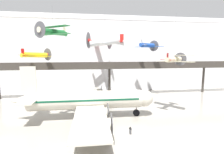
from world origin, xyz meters
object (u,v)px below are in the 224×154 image
Objects in this scene: airliner_silver_main at (86,100)px; suspended_plane_cream_biplane at (174,59)px; suspended_plane_silver_racer at (105,42)px; suspended_plane_yellow_lowwing at (36,55)px; suspended_plane_green_biplane at (53,32)px; suspended_plane_red_highwing at (100,43)px; info_sign_pedestal at (130,131)px; suspended_plane_blue_trainer at (148,45)px.

suspended_plane_cream_biplane reaches higher than airliner_silver_main.
suspended_plane_silver_racer reaches higher than suspended_plane_yellow_lowwing.
suspended_plane_green_biplane is at bearing 146.62° from suspended_plane_cream_biplane.
suspended_plane_silver_racer is 14.43m from suspended_plane_cream_biplane.
suspended_plane_yellow_lowwing reaches higher than airliner_silver_main.
suspended_plane_red_highwing is 30.90m from info_sign_pedestal.
suspended_plane_yellow_lowwing reaches higher than suspended_plane_cream_biplane.
suspended_plane_green_biplane reaches higher than suspended_plane_cream_biplane.
suspended_plane_yellow_lowwing is (-11.50, 11.08, 8.45)m from airliner_silver_main.
airliner_silver_main is 3.18× the size of suspended_plane_silver_racer.
suspended_plane_yellow_lowwing is 7.76× the size of info_sign_pedestal.
info_sign_pedestal is (2.48, -26.95, -14.90)m from suspended_plane_red_highwing.
suspended_plane_silver_racer reaches higher than suspended_plane_blue_trainer.
suspended_plane_silver_racer is 7.70× the size of info_sign_pedestal.
suspended_plane_green_biplane reaches higher than airliner_silver_main.
suspended_plane_green_biplane is at bearing -168.10° from airliner_silver_main.
suspended_plane_blue_trainer is 1.19× the size of suspended_plane_green_biplane.
suspended_plane_silver_racer is 0.99× the size of suspended_plane_yellow_lowwing.
suspended_plane_yellow_lowwing is at bearing -7.26° from suspended_plane_silver_racer.
suspended_plane_blue_trainer is at bearing 54.08° from suspended_plane_cream_biplane.
suspended_plane_red_highwing is 0.87× the size of suspended_plane_yellow_lowwing.
airliner_silver_main is at bearing 110.02° from info_sign_pedestal.
airliner_silver_main reaches higher than info_sign_pedestal.
suspended_plane_cream_biplane is at bearing 131.28° from suspended_plane_green_biplane.
suspended_plane_green_biplane is (-23.00, -1.51, 4.80)m from suspended_plane_cream_biplane.
suspended_plane_silver_racer is at bearing -178.17° from suspended_plane_blue_trainer.
suspended_plane_green_biplane reaches higher than suspended_plane_blue_trainer.
suspended_plane_blue_trainer is at bearing 42.23° from airliner_silver_main.
suspended_plane_red_highwing and suspended_plane_silver_racer have the same top height.
suspended_plane_red_highwing is 13.78m from suspended_plane_blue_trainer.
suspended_plane_blue_trainer is at bearing -39.19° from suspended_plane_yellow_lowwing.
suspended_plane_blue_trainer reaches higher than info_sign_pedestal.
airliner_silver_main is 12.59m from suspended_plane_silver_racer.
suspended_plane_red_highwing is 0.80× the size of suspended_plane_cream_biplane.
info_sign_pedestal is (12.01, -6.76, -15.54)m from suspended_plane_green_biplane.
suspended_plane_green_biplane is at bearing 129.55° from info_sign_pedestal.
info_sign_pedestal is at bearing 179.79° from suspended_plane_cream_biplane.
suspended_plane_cream_biplane is 8.36× the size of info_sign_pedestal.
suspended_plane_yellow_lowwing reaches higher than info_sign_pedestal.
suspended_plane_silver_racer is 17.41m from suspended_plane_yellow_lowwing.
airliner_silver_main is at bearing -177.14° from suspended_plane_blue_trainer.
suspended_plane_cream_biplane reaches higher than info_sign_pedestal.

